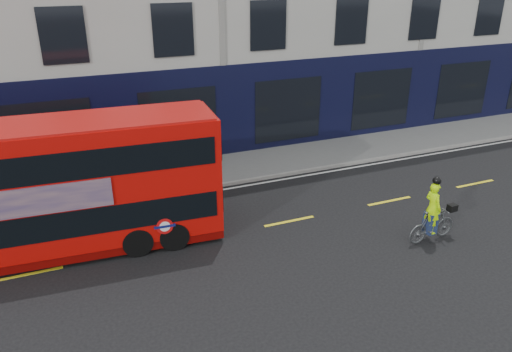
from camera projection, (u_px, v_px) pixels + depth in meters
ground at (311, 243)px, 15.28m from camera, size 120.00×120.00×0.00m
pavement at (237, 167)px, 20.78m from camera, size 60.00×3.00×0.12m
kerb at (250, 180)px, 19.50m from camera, size 60.00×0.12×0.13m
road_edge_line at (253, 184)px, 19.27m from camera, size 58.00×0.10×0.01m
lane_dashes at (289, 221)px, 16.56m from camera, size 58.00×0.12×0.01m
bus at (47, 189)px, 14.07m from camera, size 9.93×2.83×3.95m
cyclist at (432, 220)px, 15.16m from camera, size 1.77×0.61×2.16m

